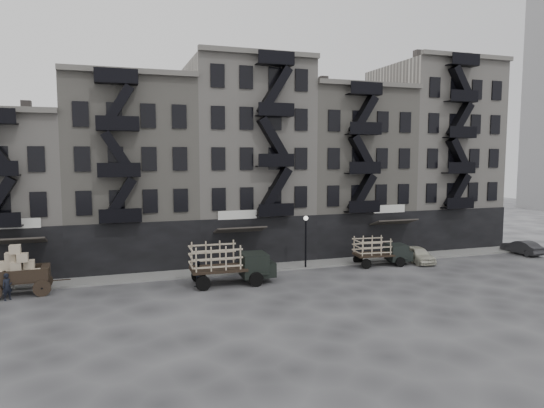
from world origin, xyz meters
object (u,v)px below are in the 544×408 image
object	(u,v)px
horse	(4,281)
pedestrian_west	(7,287)
wagon	(17,267)
stake_truck_west	(230,261)
car_far	(522,247)
car_east	(418,254)
pedestrian_mid	(197,274)
stake_truck_east	(381,249)

from	to	relation	value
horse	pedestrian_west	world-z (taller)	pedestrian_west
wagon	stake_truck_west	world-z (taller)	wagon
car_far	wagon	bearing A→B (deg)	-0.83
car_east	pedestrian_mid	size ratio (longest dim) A/B	2.22
wagon	pedestrian_west	world-z (taller)	wagon
car_far	pedestrian_west	size ratio (longest dim) A/B	2.27
wagon	stake_truck_west	xyz separation A→B (m)	(13.74, -1.83, -0.19)
horse	wagon	world-z (taller)	wagon
car_east	pedestrian_west	world-z (taller)	pedestrian_west
stake_truck_west	car_far	distance (m)	28.06
wagon	car_far	xyz separation A→B (m)	(41.72, -0.14, -1.24)
car_east	stake_truck_west	bearing A→B (deg)	-167.00
stake_truck_west	pedestrian_mid	xyz separation A→B (m)	(-2.28, 0.20, -0.80)
pedestrian_west	pedestrian_mid	distance (m)	11.86
car_east	wagon	bearing A→B (deg)	-173.18
stake_truck_west	stake_truck_east	xyz separation A→B (m)	(13.24, 1.81, -0.34)
stake_truck_east	car_far	distance (m)	14.77
stake_truck_east	horse	bearing A→B (deg)	-174.85
wagon	pedestrian_mid	world-z (taller)	wagon
wagon	car_far	bearing A→B (deg)	-2.90
pedestrian_west	wagon	bearing A→B (deg)	36.95
horse	pedestrian_mid	bearing A→B (deg)	-96.01
horse	stake_truck_east	xyz separation A→B (m)	(27.90, -0.70, 0.53)
stake_truck_east	pedestrian_west	xyz separation A→B (m)	(-27.36, -1.06, -0.50)
car_far	pedestrian_mid	xyz separation A→B (m)	(-30.27, -1.49, 0.25)
wagon	pedestrian_mid	size ratio (longest dim) A/B	2.23
car_far	stake_truck_east	bearing A→B (deg)	-1.09
car_far	stake_truck_west	bearing A→B (deg)	2.83
horse	stake_truck_west	bearing A→B (deg)	-95.16
wagon	car_far	world-z (taller)	wagon
wagon	pedestrian_mid	bearing A→B (deg)	-10.83
car_far	pedestrian_mid	size ratio (longest dim) A/B	2.17
wagon	car_far	distance (m)	41.74
horse	car_far	bearing A→B (deg)	-86.55
car_east	pedestrian_west	distance (m)	30.98
horse	pedestrian_mid	world-z (taller)	pedestrian_mid
stake_truck_west	pedestrian_west	distance (m)	14.17
stake_truck_west	car_east	bearing A→B (deg)	7.91
horse	car_east	xyz separation A→B (m)	(31.50, -0.70, -0.15)
stake_truck_east	car_east	xyz separation A→B (m)	(3.60, 0.00, -0.68)
stake_truck_east	pedestrian_mid	bearing A→B (deg)	-167.50
horse	pedestrian_west	xyz separation A→B (m)	(0.53, -1.75, 0.03)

